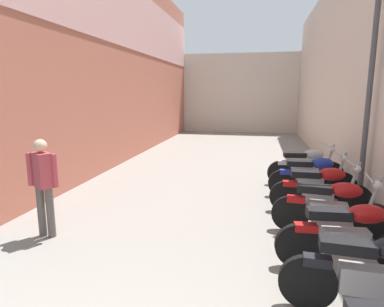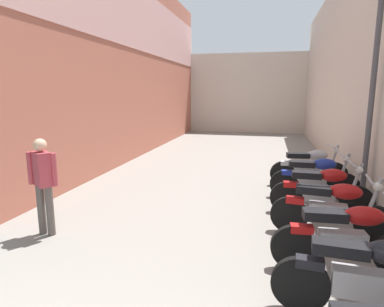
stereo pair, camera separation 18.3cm
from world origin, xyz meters
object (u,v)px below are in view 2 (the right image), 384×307
motorcycle_third (370,277)px  street_lamp (370,60)px  motorcycle_fifth (332,208)px  motorcycle_eighth (309,166)px  pedestrian_mid_alley (43,180)px  motorcycle_sixth (322,189)px  motorcycle_fourth (348,236)px  motorcycle_seventh (315,177)px

motorcycle_third → street_lamp: size_ratio=0.38×
street_lamp → motorcycle_third: bearing=-101.7°
motorcycle_fifth → street_lamp: size_ratio=0.38×
motorcycle_eighth → pedestrian_mid_alley: bearing=-138.8°
motorcycle_sixth → pedestrian_mid_alley: 4.86m
motorcycle_eighth → street_lamp: bearing=-66.3°
motorcycle_fifth → motorcycle_eighth: 2.99m
pedestrian_mid_alley → motorcycle_fourth: bearing=-1.9°
motorcycle_fifth → motorcycle_sixth: 1.00m
motorcycle_third → motorcycle_fifth: 1.99m
motorcycle_third → motorcycle_fifth: size_ratio=1.00×
motorcycle_fifth → motorcycle_fourth: bearing=-90.0°
motorcycle_fourth → motorcycle_eighth: size_ratio=1.00×
motorcycle_fourth → street_lamp: (0.70, 2.44, 2.35)m
motorcycle_eighth → pedestrian_mid_alley: size_ratio=1.17×
motorcycle_fourth → pedestrian_mid_alley: bearing=178.1°
pedestrian_mid_alley → motorcycle_eighth: bearing=41.2°
motorcycle_fifth → motorcycle_sixth: (0.00, 1.00, 0.00)m
motorcycle_fifth → motorcycle_seventh: same height
motorcycle_sixth → motorcycle_eighth: same height
motorcycle_sixth → street_lamp: size_ratio=0.38×
motorcycle_fourth → motorcycle_seventh: 3.01m
motorcycle_third → motorcycle_sixth: size_ratio=1.00×
motorcycle_third → motorcycle_eighth: size_ratio=1.00×
motorcycle_sixth → pedestrian_mid_alley: (-4.45, -1.90, 0.42)m
motorcycle_fourth → pedestrian_mid_alley: size_ratio=1.18×
motorcycle_fifth → motorcycle_sixth: same height
motorcycle_seventh → street_lamp: street_lamp is taller
motorcycle_third → motorcycle_seventh: (0.00, 3.95, 0.00)m
motorcycle_fourth → motorcycle_fifth: 1.05m
motorcycle_seventh → pedestrian_mid_alley: pedestrian_mid_alley is taller
street_lamp → pedestrian_mid_alley: bearing=-156.0°
motorcycle_fourth → motorcycle_sixth: 2.05m
pedestrian_mid_alley → street_lamp: bearing=24.0°
motorcycle_seventh → pedestrian_mid_alley: bearing=-147.3°
motorcycle_fourth → street_lamp: size_ratio=0.38×
motorcycle_fifth → pedestrian_mid_alley: 4.56m
motorcycle_third → motorcycle_fourth: (0.00, 0.94, 0.00)m
motorcycle_sixth → motorcycle_eighth: bearing=90.0°
motorcycle_third → pedestrian_mid_alley: 4.60m
motorcycle_fifth → motorcycle_eighth: bearing=90.0°
motorcycle_sixth → motorcycle_eighth: size_ratio=1.00×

